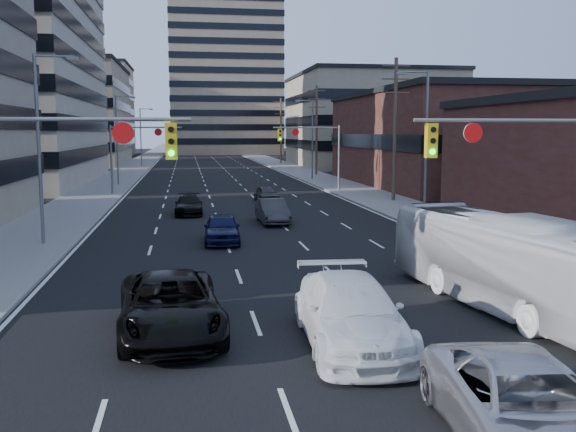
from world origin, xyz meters
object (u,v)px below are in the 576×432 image
at_px(black_pickup, 170,306).
at_px(sedan_blue, 222,228).
at_px(transit_bus, 505,261).
at_px(white_van, 351,313).
at_px(silver_suv, 528,408).

bearing_deg(black_pickup, sedan_blue, 77.61).
bearing_deg(sedan_blue, transit_bus, -56.07).
distance_m(black_pickup, transit_bus, 10.25).
bearing_deg(black_pickup, transit_bus, 2.66).
xyz_separation_m(white_van, transit_bus, (5.61, 2.75, 0.60)).
bearing_deg(transit_bus, white_van, -160.93).
relative_size(white_van, transit_bus, 0.56).
relative_size(white_van, sedan_blue, 1.39).
xyz_separation_m(black_pickup, transit_bus, (10.17, 1.14, 0.66)).
distance_m(silver_suv, transit_bus, 9.45).
bearing_deg(transit_bus, sedan_blue, 114.33).
xyz_separation_m(white_van, sedan_blue, (-2.39, 15.87, -0.13)).
relative_size(black_pickup, silver_suv, 1.05).
bearing_deg(silver_suv, black_pickup, 136.11).
xyz_separation_m(black_pickup, sedan_blue, (2.17, 14.26, -0.08)).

